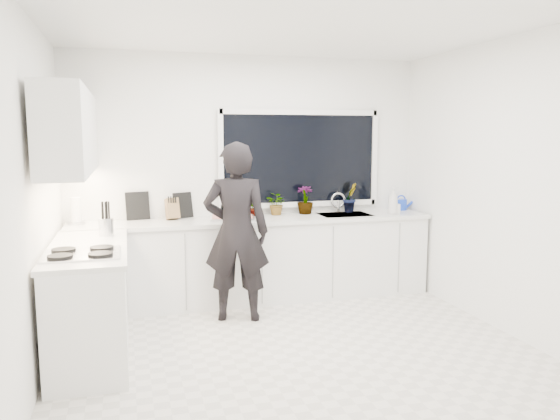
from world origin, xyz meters
name	(u,v)px	position (x,y,z in m)	size (l,w,h in m)	color
floor	(294,349)	(0.00, 0.00, -0.01)	(4.00, 3.50, 0.02)	beige
wall_back	(249,177)	(0.00, 1.76, 1.35)	(4.00, 0.02, 2.70)	white
wall_left	(33,200)	(-2.01, 0.00, 1.35)	(0.02, 3.50, 2.70)	white
wall_right	(501,186)	(2.01, 0.00, 1.35)	(0.02, 3.50, 2.70)	white
ceiling	(296,23)	(0.00, 0.00, 2.71)	(4.00, 3.50, 0.02)	white
window	(300,159)	(0.60, 1.73, 1.55)	(1.80, 0.02, 1.00)	black
base_cabinets_back	(256,261)	(0.00, 1.45, 0.44)	(3.92, 0.58, 0.88)	white
base_cabinets_left	(90,303)	(-1.67, 0.35, 0.44)	(0.58, 1.60, 0.88)	white
countertop_back	(256,220)	(0.00, 1.44, 0.90)	(3.94, 0.62, 0.04)	silver
countertop_left	(88,248)	(-1.67, 0.35, 0.90)	(0.62, 1.60, 0.04)	silver
upper_cabinets	(70,132)	(-1.79, 0.70, 1.85)	(0.34, 2.10, 0.70)	white
sink	(344,219)	(1.05, 1.45, 0.87)	(0.58, 0.42, 0.14)	silver
faucet	(338,203)	(1.05, 1.65, 1.03)	(0.03, 0.03, 0.22)	silver
stovetop	(82,253)	(-1.69, 0.00, 0.94)	(0.56, 0.48, 0.03)	black
person	(236,232)	(-0.33, 0.88, 0.88)	(0.64, 0.42, 1.76)	black
pizza_tray	(232,218)	(-0.26, 1.42, 0.94)	(0.47, 0.35, 0.03)	silver
pizza	(232,217)	(-0.26, 1.42, 0.95)	(0.43, 0.31, 0.01)	#B21726
watering_can	(401,205)	(1.85, 1.61, 0.98)	(0.14, 0.14, 0.13)	blue
paper_towel_roll	(76,212)	(-1.85, 1.55, 1.05)	(0.11, 0.11, 0.26)	white
knife_block	(172,209)	(-0.88, 1.59, 1.03)	(0.13, 0.10, 0.22)	#966B45
utensil_crock	(106,227)	(-1.54, 0.80, 1.00)	(0.13, 0.13, 0.16)	#B4B4B8
picture_frame_large	(183,205)	(-0.76, 1.69, 1.06)	(0.22, 0.02, 0.28)	black
picture_frame_small	(138,206)	(-1.24, 1.69, 1.07)	(0.25, 0.02, 0.30)	black
herb_plants	(301,201)	(0.58, 1.61, 1.07)	(1.38, 0.31, 0.34)	#26662D
soap_bottles	(393,202)	(1.59, 1.30, 1.06)	(0.16, 0.16, 0.31)	#D8BF66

